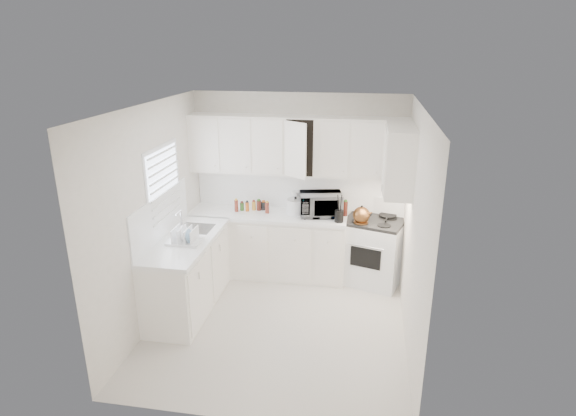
% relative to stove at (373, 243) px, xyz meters
% --- Properties ---
extents(floor, '(3.20, 3.20, 0.00)m').
position_rel_stove_xyz_m(floor, '(-1.10, -1.29, -0.60)').
color(floor, silver).
rests_on(floor, ground).
extents(ceiling, '(3.20, 3.20, 0.00)m').
position_rel_stove_xyz_m(ceiling, '(-1.10, -1.29, 2.00)').
color(ceiling, white).
rests_on(ceiling, ground).
extents(wall_back, '(3.00, 0.00, 3.00)m').
position_rel_stove_xyz_m(wall_back, '(-1.10, 0.31, 0.70)').
color(wall_back, white).
rests_on(wall_back, ground).
extents(wall_front, '(3.00, 0.00, 3.00)m').
position_rel_stove_xyz_m(wall_front, '(-1.10, -2.89, 0.70)').
color(wall_front, white).
rests_on(wall_front, ground).
extents(wall_left, '(0.00, 3.20, 3.20)m').
position_rel_stove_xyz_m(wall_left, '(-2.60, -1.29, 0.70)').
color(wall_left, white).
rests_on(wall_left, ground).
extents(wall_right, '(0.00, 3.20, 3.20)m').
position_rel_stove_xyz_m(wall_right, '(0.40, -1.29, 0.70)').
color(wall_right, white).
rests_on(wall_right, ground).
extents(window_blinds, '(0.06, 0.96, 1.06)m').
position_rel_stove_xyz_m(window_blinds, '(-2.58, -0.94, 0.95)').
color(window_blinds, white).
rests_on(window_blinds, wall_left).
extents(lower_cabinets_back, '(2.22, 0.60, 0.90)m').
position_rel_stove_xyz_m(lower_cabinets_back, '(-1.49, 0.01, -0.15)').
color(lower_cabinets_back, white).
rests_on(lower_cabinets_back, floor).
extents(lower_cabinets_left, '(0.60, 1.60, 0.90)m').
position_rel_stove_xyz_m(lower_cabinets_left, '(-2.30, -1.09, -0.15)').
color(lower_cabinets_left, white).
rests_on(lower_cabinets_left, floor).
extents(countertop_back, '(2.24, 0.64, 0.05)m').
position_rel_stove_xyz_m(countertop_back, '(-1.49, -0.00, 0.33)').
color(countertop_back, white).
rests_on(countertop_back, lower_cabinets_back).
extents(countertop_left, '(0.64, 1.62, 0.05)m').
position_rel_stove_xyz_m(countertop_left, '(-2.29, -1.09, 0.33)').
color(countertop_left, white).
rests_on(countertop_left, lower_cabinets_left).
extents(backsplash_back, '(2.98, 0.02, 0.55)m').
position_rel_stove_xyz_m(backsplash_back, '(-1.10, 0.30, 0.63)').
color(backsplash_back, white).
rests_on(backsplash_back, wall_back).
extents(backsplash_left, '(0.02, 1.60, 0.55)m').
position_rel_stove_xyz_m(backsplash_left, '(-2.59, -1.09, 0.63)').
color(backsplash_left, white).
rests_on(backsplash_left, wall_left).
extents(upper_cabinets_back, '(3.00, 0.33, 0.80)m').
position_rel_stove_xyz_m(upper_cabinets_back, '(-1.10, 0.14, 0.90)').
color(upper_cabinets_back, white).
rests_on(upper_cabinets_back, wall_back).
extents(upper_cabinets_right, '(0.33, 0.90, 0.80)m').
position_rel_stove_xyz_m(upper_cabinets_right, '(0.23, -0.47, 0.90)').
color(upper_cabinets_right, white).
rests_on(upper_cabinets_right, wall_right).
extents(sink, '(0.42, 0.38, 0.30)m').
position_rel_stove_xyz_m(sink, '(-2.29, -0.74, 0.47)').
color(sink, gray).
rests_on(sink, countertop_left).
extents(stove, '(0.93, 0.84, 1.20)m').
position_rel_stove_xyz_m(stove, '(0.00, 0.00, 0.00)').
color(stove, white).
rests_on(stove, floor).
extents(tea_kettle, '(0.35, 0.32, 0.26)m').
position_rel_stove_xyz_m(tea_kettle, '(-0.18, -0.16, 0.47)').
color(tea_kettle, brown).
rests_on(tea_kettle, stove).
extents(frying_pan, '(0.30, 0.44, 0.04)m').
position_rel_stove_xyz_m(frying_pan, '(0.18, 0.16, 0.36)').
color(frying_pan, black).
rests_on(frying_pan, stove).
extents(microwave, '(0.63, 0.43, 0.39)m').
position_rel_stove_xyz_m(microwave, '(-0.75, 0.03, 0.55)').
color(microwave, gray).
rests_on(microwave, countertop_back).
extents(rice_cooker, '(0.29, 0.29, 0.25)m').
position_rel_stove_xyz_m(rice_cooker, '(-1.10, 0.04, 0.47)').
color(rice_cooker, white).
rests_on(rice_cooker, countertop_back).
extents(paper_towel, '(0.12, 0.12, 0.27)m').
position_rel_stove_xyz_m(paper_towel, '(-1.14, 0.22, 0.49)').
color(paper_towel, white).
rests_on(paper_towel, countertop_back).
extents(utensil_crock, '(0.13, 0.13, 0.39)m').
position_rel_stove_xyz_m(utensil_crock, '(-0.48, -0.19, 0.55)').
color(utensil_crock, black).
rests_on(utensil_crock, countertop_back).
extents(dish_rack, '(0.40, 0.30, 0.22)m').
position_rel_stove_xyz_m(dish_rack, '(-2.26, -1.21, 0.46)').
color(dish_rack, white).
rests_on(dish_rack, countertop_left).
extents(spice_left_0, '(0.06, 0.06, 0.13)m').
position_rel_stove_xyz_m(spice_left_0, '(-1.95, 0.13, 0.42)').
color(spice_left_0, maroon).
rests_on(spice_left_0, countertop_back).
extents(spice_left_1, '(0.06, 0.06, 0.13)m').
position_rel_stove_xyz_m(spice_left_1, '(-1.88, 0.04, 0.42)').
color(spice_left_1, '#316120').
rests_on(spice_left_1, countertop_back).
extents(spice_left_2, '(0.06, 0.06, 0.13)m').
position_rel_stove_xyz_m(spice_left_2, '(-1.80, 0.13, 0.42)').
color(spice_left_2, '#D3611C').
rests_on(spice_left_2, countertop_back).
extents(spice_left_3, '(0.06, 0.06, 0.13)m').
position_rel_stove_xyz_m(spice_left_3, '(-1.73, 0.04, 0.42)').
color(spice_left_3, gold).
rests_on(spice_left_3, countertop_back).
extents(spice_left_4, '(0.06, 0.06, 0.13)m').
position_rel_stove_xyz_m(spice_left_4, '(-1.65, 0.13, 0.42)').
color(spice_left_4, '#542118').
rests_on(spice_left_4, countertop_back).
extents(spice_left_5, '(0.06, 0.06, 0.13)m').
position_rel_stove_xyz_m(spice_left_5, '(-1.58, 0.04, 0.42)').
color(spice_left_5, black).
rests_on(spice_left_5, countertop_back).
extents(spice_left_6, '(0.06, 0.06, 0.13)m').
position_rel_stove_xyz_m(spice_left_6, '(-1.50, 0.13, 0.42)').
color(spice_left_6, maroon).
rests_on(spice_left_6, countertop_back).
extents(sauce_right_0, '(0.06, 0.06, 0.19)m').
position_rel_stove_xyz_m(sauce_right_0, '(-0.52, 0.17, 0.45)').
color(sauce_right_0, '#D3611C').
rests_on(sauce_right_0, countertop_back).
extents(sauce_right_1, '(0.06, 0.06, 0.19)m').
position_rel_stove_xyz_m(sauce_right_1, '(-0.47, 0.11, 0.45)').
color(sauce_right_1, gold).
rests_on(sauce_right_1, countertop_back).
extents(sauce_right_2, '(0.06, 0.06, 0.19)m').
position_rel_stove_xyz_m(sauce_right_2, '(-0.41, 0.17, 0.45)').
color(sauce_right_2, '#542118').
rests_on(sauce_right_2, countertop_back).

